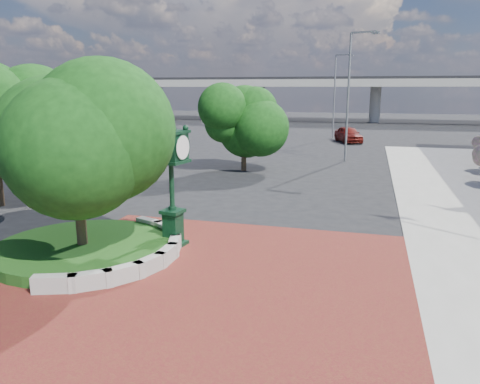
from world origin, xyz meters
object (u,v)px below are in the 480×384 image
(post_clock, at_px, (171,174))
(parked_car, at_px, (348,134))
(street_lamp_near, at_px, (352,87))
(street_lamp_far, at_px, (336,90))

(post_clock, distance_m, parked_car, 36.74)
(parked_car, distance_m, street_lamp_near, 14.65)
(street_lamp_near, distance_m, street_lamp_far, 17.45)
(post_clock, relative_size, parked_car, 1.00)
(post_clock, bearing_deg, parked_car, 82.91)
(street_lamp_far, bearing_deg, street_lamp_near, -82.15)
(parked_car, height_order, street_lamp_far, street_lamp_far)
(parked_car, relative_size, street_lamp_far, 0.53)
(parked_car, relative_size, street_lamp_near, 0.50)
(street_lamp_far, bearing_deg, post_clock, -94.02)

